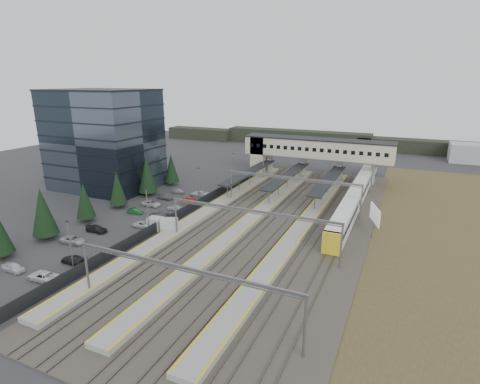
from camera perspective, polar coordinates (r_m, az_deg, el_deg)
The scene contains 16 objects.
ground at distance 72.17m, azimuth -4.72°, elevation -4.79°, with size 220.00×220.00×0.00m, color #2B2B2D.
office_building at distance 99.65m, azimuth -20.00°, elevation 7.54°, with size 24.30×18.30×24.30m.
conifer_row at distance 80.46m, azimuth -20.03°, elevation 0.14°, with size 4.42×49.82×9.50m.
car_park at distance 74.49m, azimuth -16.09°, elevation -4.22°, with size 10.68×44.80×1.28m.
lampposts at distance 75.75m, azimuth -9.65°, elevation -0.45°, with size 0.50×53.25×8.07m.
fence at distance 78.98m, azimuth -7.12°, elevation -2.17°, with size 0.08×90.00×2.00m.
relay_cabin_near at distance 68.82m, azimuth -10.73°, elevation -5.04°, with size 3.58×3.20×2.46m.
relay_cabin_far at distance 70.40m, azimuth -12.74°, elevation -4.71°, with size 2.74×2.36×2.33m.
rail_corridor at distance 72.63m, azimuth 3.68°, elevation -4.38°, with size 34.00×90.00×0.92m.
canopies at distance 92.16m, azimuth 7.22°, elevation 2.48°, with size 23.10×30.00×3.28m.
footbridge at distance 105.28m, azimuth 10.13°, elevation 6.37°, with size 40.40×6.40×11.20m.
gantries at distance 68.13m, azimuth 5.26°, elevation -0.78°, with size 28.40×62.28×7.17m.
train at distance 88.08m, azimuth 17.52°, elevation -0.09°, with size 2.92×61.08×3.68m.
billboard at distance 70.50m, azimuth 19.85°, elevation -3.36°, with size 2.17×5.65×5.05m.
scrub_east at distance 69.83m, azimuth 32.51°, elevation -8.26°, with size 34.00×120.00×0.06m.
treeline_far at distance 152.89m, azimuth 20.75°, elevation 6.84°, with size 170.00×19.00×7.00m.
Camera 1 is at (32.95, -58.52, 26.43)m, focal length 28.00 mm.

